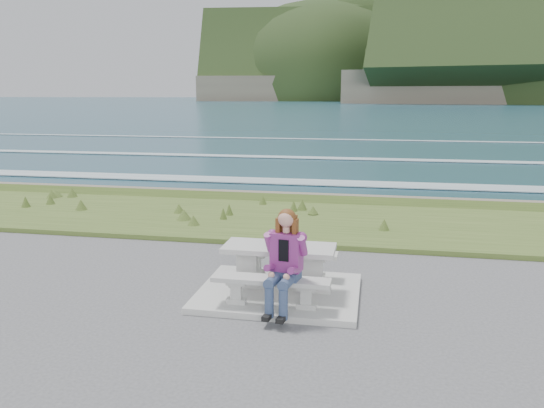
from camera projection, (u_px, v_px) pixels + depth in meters
name	position (u px, v px, depth m)	size (l,w,h in m)	color
concrete_slab	(279.00, 292.00, 8.72)	(2.60, 2.10, 0.10)	#ABACA6
picnic_table	(279.00, 256.00, 8.59)	(1.80, 0.75, 0.75)	#ABACA6
bench_landward	(271.00, 284.00, 7.96)	(1.80, 0.35, 0.45)	#ABACA6
bench_seaward	(286.00, 257.00, 9.31)	(1.80, 0.35, 0.45)	#ABACA6
grass_verge	(314.00, 224.00, 13.53)	(160.00, 4.50, 0.22)	#39541F
shore_drop	(325.00, 202.00, 16.32)	(160.00, 0.80, 2.20)	#64564B
ocean	(350.00, 175.00, 33.20)	(1600.00, 1600.00, 0.09)	#1F4759
seated_woman	(283.00, 275.00, 7.74)	(0.55, 0.83, 1.51)	navy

